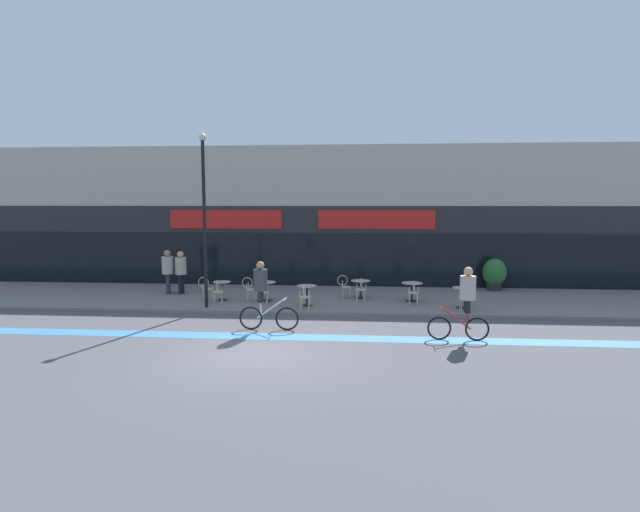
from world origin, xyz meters
TOP-DOWN VIEW (x-y plane):
  - ground_plane at (0.00, 0.00)m, footprint 120.00×120.00m
  - sidewalk_slab at (0.00, 7.25)m, footprint 40.00×5.50m
  - storefront_facade at (0.00, 11.97)m, footprint 40.00×4.06m
  - bike_lane_stripe at (0.00, 1.70)m, footprint 36.00×0.70m
  - bistro_table_0 at (-2.59, 6.31)m, footprint 0.67×0.67m
  - bistro_table_1 at (-0.89, 6.36)m, footprint 0.76×0.76m
  - bistro_table_2 at (0.78, 5.56)m, footprint 0.70×0.70m
  - bistro_table_3 at (2.73, 7.19)m, footprint 0.75×0.75m
  - bistro_table_4 at (4.68, 6.70)m, footprint 0.79×0.79m
  - bistro_table_5 at (6.33, 5.63)m, footprint 0.66×0.66m
  - cafe_chair_0_near at (-2.58, 5.69)m, footprint 0.45×0.60m
  - cafe_chair_0_side at (-3.21, 6.31)m, footprint 0.59×0.43m
  - cafe_chair_1_near at (-0.89, 5.73)m, footprint 0.40×0.57m
  - cafe_chair_1_side at (-1.51, 6.36)m, footprint 0.58×0.40m
  - cafe_chair_2_near at (0.77, 4.93)m, footprint 0.43×0.59m
  - cafe_chair_3_near at (2.74, 6.57)m, footprint 0.45×0.60m
  - cafe_chair_3_side at (2.11, 7.19)m, footprint 0.58×0.40m
  - cafe_chair_4_near at (4.68, 6.08)m, footprint 0.42×0.58m
  - cafe_chair_5_near at (6.33, 5.00)m, footprint 0.41×0.58m
  - planter_pot at (8.44, 9.40)m, footprint 0.98×0.98m
  - lamp_post at (-2.80, 5.02)m, footprint 0.26×0.26m
  - cyclist_0 at (-0.23, 2.46)m, footprint 1.83×0.48m
  - cyclist_1 at (5.64, 1.74)m, footprint 1.72×0.48m
  - pedestrian_near_end at (-5.21, 7.55)m, footprint 0.58×0.58m
  - pedestrian_far_end at (-4.66, 7.58)m, footprint 0.53×0.53m

SIDE VIEW (x-z plane):
  - ground_plane at x=0.00m, z-range 0.00..0.00m
  - bike_lane_stripe at x=0.00m, z-range 0.00..0.01m
  - sidewalk_slab at x=0.00m, z-range 0.00..0.12m
  - bistro_table_3 at x=2.73m, z-range 0.28..0.98m
  - bistro_table_0 at x=-2.59m, z-range 0.27..1.00m
  - cafe_chair_0_near at x=-2.58m, z-range 0.19..1.09m
  - cafe_chair_0_side at x=-3.21m, z-range 0.19..1.09m
  - cafe_chair_1_near at x=-0.89m, z-range 0.19..1.09m
  - cafe_chair_1_side at x=-1.51m, z-range 0.19..1.09m
  - cafe_chair_2_near at x=0.77m, z-range 0.19..1.09m
  - cafe_chair_3_near at x=2.74m, z-range 0.19..1.09m
  - cafe_chair_3_side at x=2.11m, z-range 0.19..1.09m
  - cafe_chair_4_near at x=4.68m, z-range 0.19..1.09m
  - cafe_chair_5_near at x=6.33m, z-range 0.19..1.09m
  - bistro_table_4 at x=4.68m, z-range 0.28..1.00m
  - bistro_table_5 at x=6.33m, z-range 0.27..1.01m
  - bistro_table_1 at x=-0.89m, z-range 0.28..1.01m
  - bistro_table_2 at x=0.78m, z-range 0.28..1.03m
  - planter_pot at x=8.44m, z-range 0.15..1.52m
  - pedestrian_far_end at x=-4.66m, z-range 0.29..2.05m
  - cyclist_0 at x=-0.23m, z-range 0.13..2.24m
  - pedestrian_near_end at x=-5.21m, z-range 0.29..2.10m
  - cyclist_1 at x=5.64m, z-range 0.17..2.26m
  - storefront_facade at x=0.00m, z-range -0.02..6.39m
  - lamp_post at x=-2.80m, z-range 0.54..6.68m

